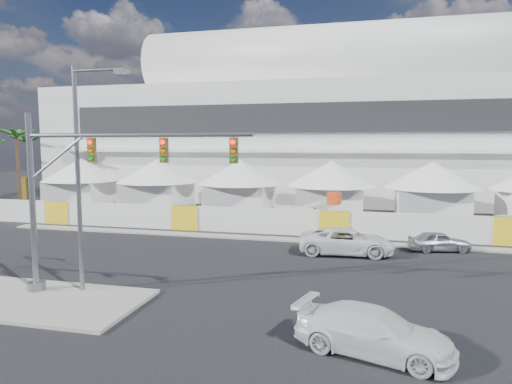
% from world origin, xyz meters
% --- Properties ---
extents(ground, '(160.00, 160.00, 0.00)m').
position_xyz_m(ground, '(0.00, 0.00, 0.00)').
color(ground, black).
rests_on(ground, ground).
extents(median_island, '(10.00, 5.00, 0.15)m').
position_xyz_m(median_island, '(-6.00, -3.00, 0.07)').
color(median_island, gray).
rests_on(median_island, ground).
extents(stadium, '(80.00, 24.80, 21.98)m').
position_xyz_m(stadium, '(8.71, 41.50, 9.45)').
color(stadium, silver).
rests_on(stadium, ground).
extents(tent_row, '(53.40, 8.40, 5.40)m').
position_xyz_m(tent_row, '(0.50, 24.00, 3.15)').
color(tent_row, white).
rests_on(tent_row, ground).
extents(hoarding_fence, '(70.00, 0.25, 2.00)m').
position_xyz_m(hoarding_fence, '(6.00, 14.50, 1.00)').
color(hoarding_fence, silver).
rests_on(hoarding_fence, ground).
extents(palm_cluster, '(10.60, 10.60, 8.55)m').
position_xyz_m(palm_cluster, '(-33.46, 29.50, 6.88)').
color(palm_cluster, '#47331E').
rests_on(palm_cluster, ground).
extents(sedan_silver, '(2.39, 4.14, 1.32)m').
position_xyz_m(sedan_silver, '(13.02, 11.56, 0.66)').
color(sedan_silver, '#A4A4A8').
rests_on(sedan_silver, ground).
extents(pickup_curb, '(3.09, 6.13, 1.66)m').
position_xyz_m(pickup_curb, '(7.17, 9.30, 0.83)').
color(pickup_curb, white).
rests_on(pickup_curb, ground).
extents(pickup_near, '(3.50, 5.68, 1.54)m').
position_xyz_m(pickup_near, '(8.72, -4.57, 0.77)').
color(pickup_near, silver).
rests_on(pickup_near, ground).
extents(lot_car_a, '(1.88, 4.01, 1.27)m').
position_xyz_m(lot_car_a, '(19.69, 20.05, 0.64)').
color(lot_car_a, silver).
rests_on(lot_car_a, ground).
extents(traffic_mast, '(10.91, 0.80, 8.25)m').
position_xyz_m(traffic_mast, '(-4.45, -1.97, 4.72)').
color(traffic_mast, gray).
rests_on(traffic_mast, median_island).
extents(streetlight_median, '(2.85, 0.29, 10.32)m').
position_xyz_m(streetlight_median, '(-4.22, -1.45, 6.07)').
color(streetlight_median, gray).
rests_on(streetlight_median, median_island).
extents(boom_lift, '(6.80, 2.43, 3.34)m').
position_xyz_m(boom_lift, '(2.33, 16.36, 0.90)').
color(boom_lift, red).
rests_on(boom_lift, ground).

